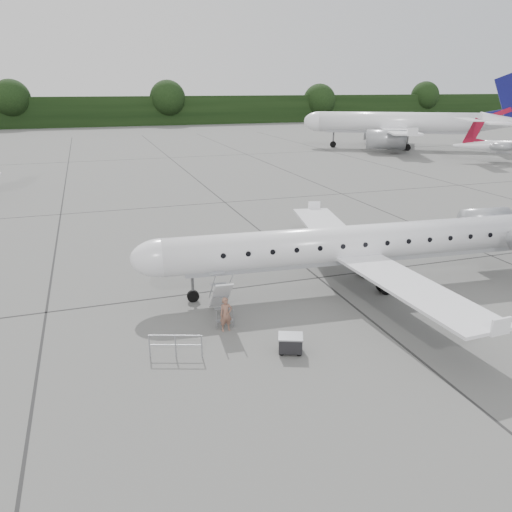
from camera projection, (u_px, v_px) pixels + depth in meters
name	position (u px, v px, depth m)	size (l,w,h in m)	color
ground	(425.00, 310.00, 25.47)	(320.00, 320.00, 0.00)	slate
treeline	(141.00, 111.00, 140.77)	(260.00, 4.00, 8.00)	black
main_regional_jet	(361.00, 225.00, 27.41)	(27.91, 20.09, 7.16)	white
airstair	(221.00, 297.00, 24.25)	(0.85, 2.45, 2.24)	white
passenger	(226.00, 314.00, 23.09)	(0.60, 0.40, 1.65)	brown
safety_railing	(176.00, 346.00, 20.93)	(2.20, 0.08, 1.00)	#919499
baggage_cart	(290.00, 343.00, 21.29)	(0.99, 0.80, 0.86)	black
bg_narrowbody	(398.00, 112.00, 88.24)	(35.51, 25.57, 12.75)	white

